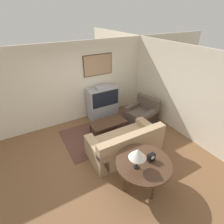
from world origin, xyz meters
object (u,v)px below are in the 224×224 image
couch (125,144)px  console_table (143,164)px  armchair (142,115)px  coffee_table (108,123)px  mantel_clock (151,157)px  tv (103,102)px  table_lamp (138,154)px

couch → console_table: 1.14m
couch → console_table: bearing=77.2°
couch → armchair: bearing=-143.1°
coffee_table → mantel_clock: (-0.14, -2.16, 0.44)m
mantel_clock → armchair: bearing=55.1°
couch → coffee_table: bearing=-92.6°
tv → console_table: (-0.63, -3.11, 0.08)m
armchair → table_lamp: table_lamp is taller
tv → table_lamp: size_ratio=2.56×
armchair → mantel_clock: mantel_clock is taller
armchair → coffee_table: 1.34m
table_lamp → mantel_clock: 0.48m
mantel_clock → console_table: bearing=169.7°
tv → table_lamp: tv is taller
armchair → console_table: size_ratio=0.91×
coffee_table → console_table: size_ratio=0.95×
armchair → console_table: bearing=-50.9°
armchair → mantel_clock: 2.64m
couch → table_lamp: (-0.47, -1.09, 0.79)m
table_lamp → mantel_clock: table_lamp is taller
tv → console_table: tv is taller
console_table → table_lamp: (-0.22, -0.03, 0.44)m
coffee_table → table_lamp: bearing=-103.6°
couch → table_lamp: bearing=67.2°
console_table → mantel_clock: bearing=-10.3°
couch → armchair: 1.74m
couch → table_lamp: 1.42m
coffee_table → mantel_clock: size_ratio=6.39×
console_table → table_lamp: bearing=-172.4°
armchair → console_table: 2.69m
couch → armchair: armchair is taller
tv → mantel_clock: size_ratio=6.98×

